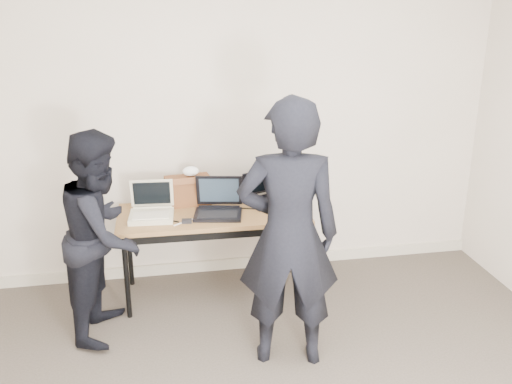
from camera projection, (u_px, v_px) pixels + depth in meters
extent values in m
cube|color=beige|center=(230.00, 122.00, 4.77)|extent=(4.50, 0.05, 2.70)
cube|color=brown|center=(213.00, 214.00, 4.53)|extent=(1.51, 0.67, 0.03)
cylinder|color=black|center=(127.00, 277.00, 4.30)|extent=(0.04, 0.04, 0.68)
cylinder|color=black|center=(304.00, 263.00, 4.51)|extent=(0.04, 0.04, 0.68)
cylinder|color=black|center=(129.00, 248.00, 4.79)|extent=(0.04, 0.04, 0.68)
cylinder|color=black|center=(289.00, 237.00, 5.01)|extent=(0.04, 0.04, 0.68)
cube|color=black|center=(217.00, 235.00, 4.29)|extent=(1.40, 0.04, 0.06)
cube|color=beige|center=(152.00, 216.00, 4.39)|extent=(0.36, 0.30, 0.04)
cube|color=beige|center=(151.00, 215.00, 4.35)|extent=(0.29, 0.17, 0.01)
cube|color=beige|center=(152.00, 193.00, 4.50)|extent=(0.34, 0.08, 0.23)
cube|color=black|center=(152.00, 193.00, 4.49)|extent=(0.29, 0.06, 0.19)
cube|color=beige|center=(153.00, 208.00, 4.52)|extent=(0.30, 0.04, 0.02)
cube|color=black|center=(218.00, 215.00, 4.45)|extent=(0.41, 0.34, 0.02)
cube|color=black|center=(218.00, 214.00, 4.41)|extent=(0.32, 0.21, 0.01)
cube|color=black|center=(219.00, 190.00, 4.57)|extent=(0.37, 0.15, 0.26)
cube|color=#26333F|center=(219.00, 190.00, 4.56)|extent=(0.32, 0.12, 0.21)
cube|color=black|center=(219.00, 207.00, 4.58)|extent=(0.33, 0.08, 0.02)
cube|color=black|center=(268.00, 202.00, 4.72)|extent=(0.41, 0.36, 0.02)
cube|color=black|center=(270.00, 201.00, 4.69)|extent=(0.31, 0.23, 0.01)
cube|color=black|center=(258.00, 182.00, 4.81)|extent=(0.35, 0.21, 0.23)
cube|color=black|center=(258.00, 182.00, 4.80)|extent=(0.30, 0.17, 0.19)
cube|color=black|center=(260.00, 196.00, 4.81)|extent=(0.29, 0.13, 0.02)
cube|color=brown|center=(188.00, 190.00, 4.66)|extent=(0.38, 0.21, 0.24)
cube|color=brown|center=(189.00, 181.00, 4.57)|extent=(0.37, 0.12, 0.07)
cube|color=brown|center=(207.00, 191.00, 4.71)|extent=(0.03, 0.10, 0.02)
ellipsoid|color=white|center=(191.00, 171.00, 4.61)|extent=(0.13, 0.10, 0.08)
cube|color=black|center=(285.00, 191.00, 4.78)|extent=(0.27, 0.23, 0.15)
cube|color=black|center=(187.00, 221.00, 4.32)|extent=(0.08, 0.05, 0.03)
cube|color=black|center=(227.00, 201.00, 4.77)|extent=(0.25, 0.06, 0.01)
cube|color=black|center=(160.00, 219.00, 4.39)|extent=(0.28, 0.19, 0.01)
cube|color=silver|center=(217.00, 217.00, 4.41)|extent=(0.22, 0.13, 0.01)
cube|color=black|center=(275.00, 204.00, 4.69)|extent=(0.12, 0.24, 0.01)
cube|color=black|center=(250.00, 209.00, 4.59)|extent=(0.32, 0.11, 0.01)
cube|color=silver|center=(188.00, 220.00, 4.36)|extent=(0.23, 0.17, 0.01)
imported|color=black|center=(288.00, 236.00, 3.64)|extent=(0.73, 0.54, 1.81)
imported|color=black|center=(103.00, 234.00, 4.03)|extent=(0.71, 0.84, 1.51)
cube|color=#BAB09A|center=(233.00, 263.00, 5.16)|extent=(4.50, 0.03, 0.10)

